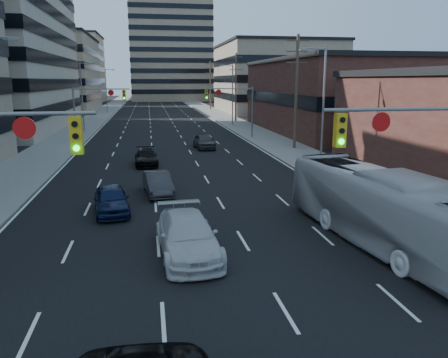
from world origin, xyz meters
TOP-DOWN VIEW (x-y plane):
  - road_surface at (0.00, 130.00)m, footprint 18.00×300.00m
  - sidewalk_left at (-11.50, 130.00)m, footprint 5.00×300.00m
  - sidewalk_right at (11.50, 130.00)m, footprint 5.00×300.00m
  - office_left_far at (-24.00, 100.00)m, footprint 20.00×30.00m
  - storefront_right_mid at (24.00, 50.00)m, footprint 20.00×30.00m
  - office_right_far at (25.00, 88.00)m, footprint 22.00×28.00m
  - apartment_tower at (6.00, 150.00)m, footprint 26.00×26.00m
  - bg_block_left at (-28.00, 140.00)m, footprint 24.00×24.00m
  - bg_block_right at (32.00, 130.00)m, footprint 22.00×22.00m
  - signal_near_right at (7.45, 8.00)m, footprint 6.59×0.33m
  - signal_far_left at (-7.68, 45.00)m, footprint 6.09×0.33m
  - signal_far_right at (7.68, 45.00)m, footprint 6.09×0.33m
  - utility_pole_block at (12.20, 36.00)m, footprint 2.20×0.28m
  - utility_pole_midblock at (12.20, 66.00)m, footprint 2.20×0.28m
  - utility_pole_distant at (12.20, 96.00)m, footprint 2.20×0.28m
  - streetlight_left_mid at (-10.34, 55.00)m, footprint 2.03×0.22m
  - streetlight_left_far at (-10.34, 90.00)m, footprint 2.03×0.22m
  - streetlight_right_near at (10.34, 25.00)m, footprint 2.03×0.22m
  - streetlight_right_far at (10.34, 60.00)m, footprint 2.03×0.22m
  - white_van at (-0.66, 10.89)m, footprint 2.52×5.53m
  - transit_bus at (7.37, 10.78)m, footprint 3.97×11.56m
  - sedan_blue at (-4.06, 17.15)m, footprint 2.21×4.38m
  - sedan_grey_center at (-1.60, 20.54)m, footprint 1.89×4.26m
  - sedan_black_far at (-2.32, 30.14)m, footprint 1.96×4.49m
  - sedan_grey_right at (3.40, 38.13)m, footprint 2.05×4.54m

SIDE VIEW (x-z plane):
  - road_surface at x=0.00m, z-range 0.00..0.02m
  - sidewalk_left at x=-11.50m, z-range 0.00..0.15m
  - sidewalk_right at x=11.50m, z-range 0.00..0.15m
  - sedan_black_far at x=-2.32m, z-range 0.00..1.28m
  - sedan_grey_center at x=-1.60m, z-range 0.00..1.36m
  - sedan_blue at x=-4.06m, z-range 0.00..1.43m
  - sedan_grey_right at x=3.40m, z-range 0.00..1.51m
  - white_van at x=-0.66m, z-range 0.00..1.57m
  - transit_bus at x=7.37m, z-range 0.00..3.16m
  - signal_far_left at x=-7.68m, z-range 1.30..7.30m
  - signal_far_right at x=7.68m, z-range 1.30..7.30m
  - signal_near_right at x=7.45m, z-range 1.33..7.33m
  - storefront_right_mid at x=24.00m, z-range 0.00..9.00m
  - streetlight_left_mid at x=-10.34m, z-range 0.55..9.55m
  - streetlight_left_far at x=-10.34m, z-range 0.55..9.55m
  - streetlight_right_near at x=10.34m, z-range 0.55..9.55m
  - streetlight_right_far at x=10.34m, z-range 0.55..9.55m
  - utility_pole_block at x=12.20m, z-range 0.28..11.28m
  - utility_pole_midblock at x=12.20m, z-range 0.28..11.28m
  - utility_pole_distant at x=12.20m, z-range 0.28..11.28m
  - bg_block_right at x=32.00m, z-range 0.00..12.00m
  - office_right_far at x=25.00m, z-range 0.00..14.00m
  - office_left_far at x=-24.00m, z-range 0.00..16.00m
  - bg_block_left at x=-28.00m, z-range 0.00..20.00m
  - apartment_tower at x=6.00m, z-range 0.00..58.00m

